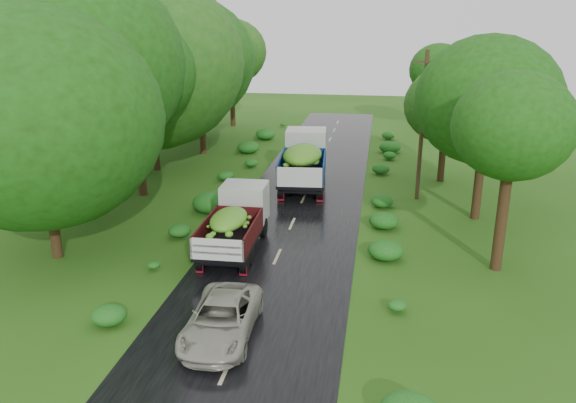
% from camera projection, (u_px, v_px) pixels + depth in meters
% --- Properties ---
extents(ground, '(120.00, 120.00, 0.00)m').
position_uv_depth(ground, '(227.00, 369.00, 16.14)').
color(ground, '#224C10').
rests_on(ground, ground).
extents(road, '(6.50, 80.00, 0.02)m').
position_uv_depth(road, '(263.00, 289.00, 20.82)').
color(road, black).
rests_on(road, ground).
extents(road_lines, '(0.12, 69.60, 0.00)m').
position_uv_depth(road_lines, '(268.00, 277.00, 21.76)').
color(road_lines, '#BFB78C').
rests_on(road_lines, road).
extents(truck_near, '(2.16, 5.83, 2.43)m').
position_uv_depth(truck_near, '(236.00, 219.00, 24.03)').
color(truck_near, black).
rests_on(truck_near, ground).
extents(truck_far, '(3.04, 7.26, 2.98)m').
position_uv_depth(truck_far, '(304.00, 158.00, 33.15)').
color(truck_far, black).
rests_on(truck_far, ground).
extents(car, '(2.18, 4.45, 1.22)m').
position_uv_depth(car, '(222.00, 319.00, 17.58)').
color(car, '#A7A594').
rests_on(car, road).
extents(utility_pole, '(1.39, 0.41, 8.03)m').
position_uv_depth(utility_pole, '(422.00, 125.00, 29.85)').
color(utility_pole, '#382616').
rests_on(utility_pole, ground).
extents(trees_left, '(6.79, 34.17, 9.64)m').
position_uv_depth(trees_left, '(150.00, 68.00, 34.26)').
color(trees_left, black).
rests_on(trees_left, ground).
extents(trees_right, '(4.53, 31.64, 7.54)m').
position_uv_depth(trees_right, '(465.00, 96.00, 31.46)').
color(trees_right, black).
rests_on(trees_right, ground).
extents(shrubs, '(11.90, 44.00, 0.70)m').
position_uv_depth(shrubs, '(298.00, 204.00, 29.15)').
color(shrubs, '#145617').
rests_on(shrubs, ground).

